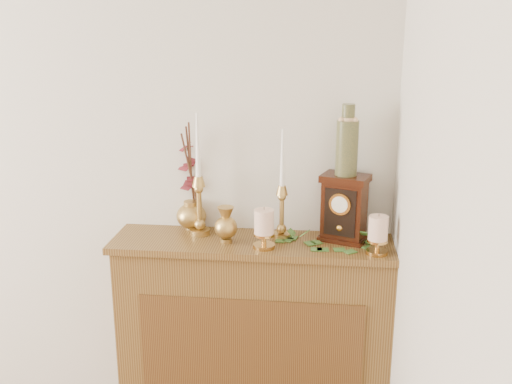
# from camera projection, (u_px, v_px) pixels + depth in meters

# --- Properties ---
(console_shelf) EXTENTS (1.24, 0.34, 0.93)m
(console_shelf) POSITION_uv_depth(u_px,v_px,m) (254.00, 341.00, 2.73)
(console_shelf) COLOR brown
(console_shelf) RESTS_ON ground
(candlestick_left) EXTENTS (0.09, 0.09, 0.54)m
(candlestick_left) POSITION_uv_depth(u_px,v_px,m) (199.00, 196.00, 2.62)
(candlestick_left) COLOR tan
(candlestick_left) RESTS_ON console_shelf
(candlestick_center) EXTENTS (0.08, 0.08, 0.48)m
(candlestick_center) POSITION_uv_depth(u_px,v_px,m) (282.00, 203.00, 2.58)
(candlestick_center) COLOR tan
(candlestick_center) RESTS_ON console_shelf
(bud_vase) EXTENTS (0.10, 0.10, 0.16)m
(bud_vase) POSITION_uv_depth(u_px,v_px,m) (226.00, 225.00, 2.55)
(bud_vase) COLOR tan
(bud_vase) RESTS_ON console_shelf
(ginger_jar) EXTENTS (0.20, 0.22, 0.50)m
(ginger_jar) POSITION_uv_depth(u_px,v_px,m) (190.00, 180.00, 2.70)
(ginger_jar) COLOR tan
(ginger_jar) RESTS_ON console_shelf
(pillar_candle_left) EXTENTS (0.09, 0.09, 0.18)m
(pillar_candle_left) POSITION_uv_depth(u_px,v_px,m) (264.00, 227.00, 2.48)
(pillar_candle_left) COLOR #BA8941
(pillar_candle_left) RESTS_ON console_shelf
(pillar_candle_right) EXTENTS (0.09, 0.09, 0.17)m
(pillar_candle_right) POSITION_uv_depth(u_px,v_px,m) (378.00, 233.00, 2.42)
(pillar_candle_right) COLOR #BA8941
(pillar_candle_right) RESTS_ON console_shelf
(ivy_garland) EXTENTS (0.40, 0.18, 0.08)m
(ivy_garland) POSITION_uv_depth(u_px,v_px,m) (318.00, 241.00, 2.56)
(ivy_garland) COLOR #3A6526
(ivy_garland) RESTS_ON console_shelf
(mantel_clock) EXTENTS (0.23, 0.19, 0.29)m
(mantel_clock) POSITION_uv_depth(u_px,v_px,m) (344.00, 209.00, 2.56)
(mantel_clock) COLOR #32160A
(mantel_clock) RESTS_ON console_shelf
(ceramic_vase) EXTENTS (0.09, 0.09, 0.30)m
(ceramic_vase) POSITION_uv_depth(u_px,v_px,m) (347.00, 144.00, 2.48)
(ceramic_vase) COLOR #172E23
(ceramic_vase) RESTS_ON mantel_clock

